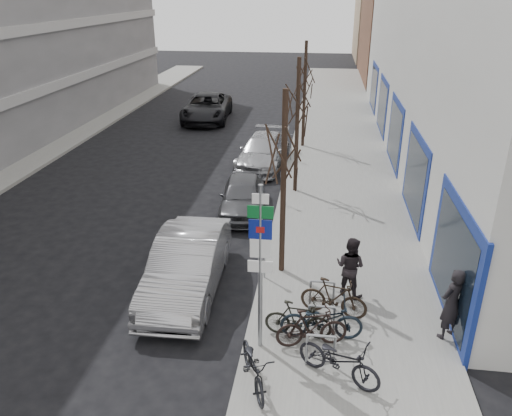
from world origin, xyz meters
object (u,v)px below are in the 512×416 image
(meter_front, at_px, (265,254))
(bike_near_left, at_px, (254,363))
(parked_car_mid, at_px, (242,195))
(bike_mid_curb, at_px, (322,317))
(meter_back, at_px, (291,144))
(parked_car_back, at_px, (263,151))
(pedestrian_far, at_px, (350,266))
(pedestrian_near, at_px, (451,304))
(lane_car, at_px, (207,107))
(bike_mid_inner, at_px, (298,319))
(tree_far, at_px, (305,70))
(parked_car_front, at_px, (187,265))
(bike_near_right, at_px, (312,327))
(bike_rack, at_px, (321,317))
(bike_far_curb, at_px, (339,356))
(tree_mid, at_px, (298,94))
(meter_mid, at_px, (281,185))
(highway_sign_pole, at_px, (260,260))
(tree_near, at_px, (284,141))
(bike_far_inner, at_px, (334,297))

(meter_front, xyz_separation_m, bike_near_left, (0.27, -4.25, -0.21))
(parked_car_mid, bearing_deg, meter_front, -78.42)
(bike_mid_curb, bearing_deg, meter_back, 2.92)
(parked_car_back, distance_m, pedestrian_far, 11.49)
(pedestrian_near, bearing_deg, bike_mid_curb, -29.85)
(bike_near_left, distance_m, lane_car, 24.00)
(bike_mid_inner, bearing_deg, tree_far, 6.66)
(parked_car_front, distance_m, pedestrian_far, 4.46)
(bike_near_right, height_order, bike_mid_curb, bike_mid_curb)
(parked_car_mid, bearing_deg, bike_rack, -71.78)
(bike_near_right, bearing_deg, bike_far_curb, -162.76)
(pedestrian_far, bearing_deg, bike_near_left, 89.14)
(tree_mid, height_order, meter_front, tree_mid)
(meter_mid, relative_size, pedestrian_far, 0.73)
(bike_rack, height_order, meter_front, meter_front)
(highway_sign_pole, xyz_separation_m, bike_near_left, (0.02, -1.24, -1.76))
(tree_near, bearing_deg, bike_near_right, -73.59)
(pedestrian_far, bearing_deg, meter_front, 16.02)
(meter_mid, xyz_separation_m, pedestrian_far, (2.37, -6.03, 0.10))
(meter_back, relative_size, bike_far_curb, 0.67)
(bike_mid_inner, distance_m, lane_car, 22.61)
(bike_far_curb, xyz_separation_m, parked_car_mid, (-3.46, 8.69, -0.06))
(parked_car_back, bearing_deg, meter_front, -78.16)
(lane_car, relative_size, pedestrian_near, 3.23)
(meter_back, bearing_deg, bike_mid_curb, -83.02)
(meter_mid, bearing_deg, parked_car_mid, -155.10)
(bike_far_inner, bearing_deg, parked_car_front, 91.37)
(tree_near, bearing_deg, bike_mid_curb, -68.24)
(bike_rack, xyz_separation_m, parked_car_front, (-3.73, 1.68, 0.16))
(tree_far, height_order, meter_back, tree_far)
(bike_rack, xyz_separation_m, parked_car_back, (-2.95, 12.75, 0.06))
(meter_back, distance_m, bike_near_left, 15.26)
(meter_front, bearing_deg, highway_sign_pole, -85.25)
(tree_far, xyz_separation_m, bike_near_left, (-0.18, -17.75, -3.40))
(bike_mid_inner, xyz_separation_m, pedestrian_far, (1.27, 2.02, 0.37))
(bike_near_right, height_order, bike_far_inner, bike_far_inner)
(bike_rack, bearing_deg, bike_far_inner, 70.33)
(highway_sign_pole, bearing_deg, bike_near_left, -89.06)
(meter_mid, bearing_deg, bike_mid_inner, -82.17)
(parked_car_mid, bearing_deg, bike_near_right, -74.38)
(bike_near_left, height_order, parked_car_front, parked_car_front)
(bike_far_curb, bearing_deg, bike_mid_curb, 43.66)
(highway_sign_pole, relative_size, meter_mid, 3.31)
(meter_front, relative_size, parked_car_mid, 0.32)
(highway_sign_pole, xyz_separation_m, tree_mid, (0.20, 10.01, 1.65))
(bike_near_right, bearing_deg, tree_near, 2.32)
(parked_car_mid, bearing_deg, tree_mid, 44.38)
(tree_far, relative_size, bike_mid_curb, 2.81)
(bike_mid_inner, height_order, pedestrian_near, pedestrian_near)
(tree_near, xyz_separation_m, meter_back, (-0.45, 10.50, -3.19))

